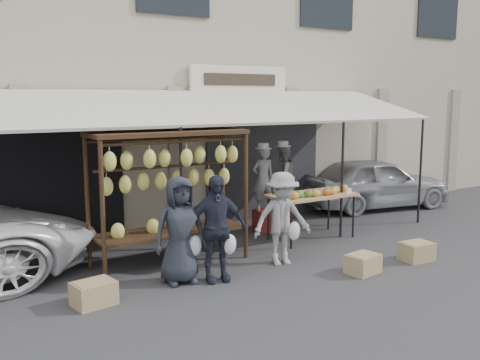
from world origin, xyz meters
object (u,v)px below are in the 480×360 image
at_px(vendor_right, 283,176).
at_px(crate_far, 94,293).
at_px(vendor_left, 263,179).
at_px(crate_near_b, 417,251).
at_px(sedan, 375,182).
at_px(customer_mid, 215,228).
at_px(produce_table, 314,195).
at_px(banana_rack, 170,172).
at_px(crate_near_a, 363,264).
at_px(customer_left, 180,230).
at_px(customer_right, 282,219).

relative_size(vendor_right, crate_far, 2.49).
distance_m(vendor_left, vendor_right, 0.54).
relative_size(vendor_left, vendor_right, 0.98).
bearing_deg(crate_near_b, vendor_left, 110.76).
xyz_separation_m(crate_far, sedan, (7.93, 2.62, 0.49)).
bearing_deg(customer_mid, produce_table, 33.50).
distance_m(banana_rack, crate_near_a, 3.44).
bearing_deg(vendor_right, crate_near_a, 62.08).
bearing_deg(banana_rack, crate_near_a, -40.49).
bearing_deg(banana_rack, crate_near_b, -29.04).
bearing_deg(vendor_right, banana_rack, 3.10).
bearing_deg(sedan, customer_left, 120.36).
bearing_deg(customer_left, crate_far, -166.15).
bearing_deg(crate_near_b, crate_far, 170.03).
relative_size(banana_rack, customer_mid, 1.59).
xyz_separation_m(produce_table, crate_near_b, (0.62, -2.02, -0.72)).
bearing_deg(produce_table, vendor_right, 89.12).
height_order(crate_far, sedan, sedan).
distance_m(banana_rack, sedan, 6.54).
height_order(banana_rack, produce_table, banana_rack).
height_order(crate_near_a, crate_near_b, crate_near_b).
bearing_deg(banana_rack, customer_mid, -78.48).
height_order(banana_rack, customer_left, banana_rack).
bearing_deg(customer_left, banana_rack, 79.57).
xyz_separation_m(customer_mid, sedan, (6.06, 2.63, -0.17)).
bearing_deg(customer_mid, customer_left, 169.21).
height_order(customer_mid, crate_near_b, customer_mid).
height_order(banana_rack, customer_mid, banana_rack).
height_order(produce_table, vendor_right, vendor_right).
bearing_deg(crate_near_b, produce_table, 107.03).
xyz_separation_m(vendor_left, crate_far, (-4.16, -2.08, -0.96)).
height_order(banana_rack, crate_near_b, banana_rack).
relative_size(banana_rack, vendor_left, 1.99).
bearing_deg(customer_mid, crate_near_b, -2.89).
distance_m(vendor_right, customer_left, 3.86).
relative_size(banana_rack, produce_table, 1.53).
distance_m(vendor_left, customer_mid, 3.12).
relative_size(vendor_left, customer_mid, 0.80).
relative_size(customer_right, crate_near_b, 2.98).
relative_size(vendor_right, customer_left, 0.82).
bearing_deg(crate_near_a, vendor_right, 77.82).
xyz_separation_m(customer_mid, crate_near_b, (3.43, -0.92, -0.66)).
relative_size(vendor_right, sedan, 0.35).
xyz_separation_m(crate_near_b, crate_far, (-5.30, 0.93, 0.00)).
height_order(produce_table, sedan, sedan).
relative_size(crate_near_b, sedan, 0.14).
relative_size(vendor_left, crate_near_b, 2.50).
bearing_deg(crate_far, produce_table, 13.09).
relative_size(banana_rack, crate_far, 4.83).
xyz_separation_m(vendor_right, customer_mid, (-2.83, -2.15, -0.30)).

